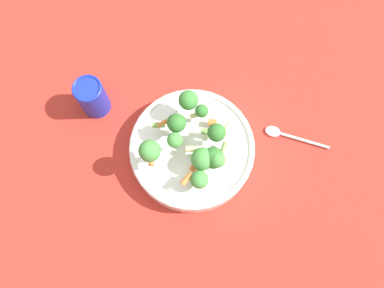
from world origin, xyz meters
name	(u,v)px	position (x,y,z in m)	size (l,w,h in m)	color
ground_plane	(192,153)	(0.00, 0.00, 0.00)	(3.00, 3.00, 0.00)	#B72D23
bowl	(192,149)	(0.00, 0.00, 0.03)	(0.27, 0.27, 0.05)	white
pasta_salad	(192,144)	(0.01, 0.00, 0.10)	(0.20, 0.18, 0.09)	#8CB766
cup	(92,97)	(-0.08, -0.24, 0.05)	(0.06, 0.06, 0.10)	#192DAD
spoon	(285,135)	(-0.07, 0.21, 0.01)	(0.04, 0.15, 0.01)	silver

